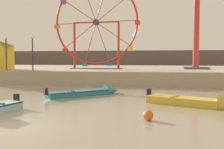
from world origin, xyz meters
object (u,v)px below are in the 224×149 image
Objects in this scene: ferris_wheel_red_frame at (96,24)px; mooring_buoy_orange at (148,115)px; motorboat_mustard_yellow at (199,102)px; motorboat_teal_painted at (90,92)px; drop_tower_red_tower at (197,5)px; promenade_lamp_near at (6,48)px; promenade_lamp_far at (33,47)px.

ferris_wheel_red_frame reaches higher than mooring_buoy_orange.
motorboat_mustard_yellow is at bearing 57.84° from mooring_buoy_orange.
ferris_wheel_red_frame is at bearing 56.66° from motorboat_teal_painted.
motorboat_teal_painted is at bearing 121.33° from mooring_buoy_orange.
motorboat_mustard_yellow is at bearing -95.71° from drop_tower_red_tower.
promenade_lamp_near reaches higher than mooring_buoy_orange.
ferris_wheel_red_frame is 8.83m from promenade_lamp_far.
motorboat_teal_painted is 10.66× the size of mooring_buoy_orange.
drop_tower_red_tower reaches higher than promenade_lamp_near.
promenade_lamp_near reaches higher than promenade_lamp_far.
promenade_lamp_near is 21.31m from mooring_buoy_orange.
ferris_wheel_red_frame is 0.64× the size of drop_tower_red_tower.
mooring_buoy_orange is at bearing -70.48° from ferris_wheel_red_frame.
ferris_wheel_red_frame is (-2.93, 13.46, 6.46)m from motorboat_teal_painted.
promenade_lamp_far is at bearing 131.02° from mooring_buoy_orange.
ferris_wheel_red_frame is at bearing 143.88° from motorboat_mustard_yellow.
promenade_lamp_near is at bearing 172.94° from motorboat_mustard_yellow.
promenade_lamp_far reaches higher than mooring_buoy_orange.
ferris_wheel_red_frame reaches higher than motorboat_teal_painted.
ferris_wheel_red_frame reaches higher than motorboat_mustard_yellow.
motorboat_teal_painted is 7.65m from motorboat_mustard_yellow.
motorboat_mustard_yellow is 1.44× the size of promenade_lamp_near.
promenade_lamp_near is at bearing -141.69° from ferris_wheel_red_frame.
drop_tower_red_tower is 4.76× the size of promenade_lamp_far.
motorboat_mustard_yellow reaches higher than motorboat_teal_painted.
ferris_wheel_red_frame is 3.05× the size of promenade_lamp_far.
promenade_lamp_far is at bearing -9.55° from promenade_lamp_near.
drop_tower_red_tower reaches higher than ferris_wheel_red_frame.
promenade_lamp_near is 1.01× the size of promenade_lamp_far.
promenade_lamp_far is at bearing 93.50° from motorboat_teal_painted.
motorboat_teal_painted is 8.49m from mooring_buoy_orange.
drop_tower_red_tower is 18.94m from promenade_lamp_far.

